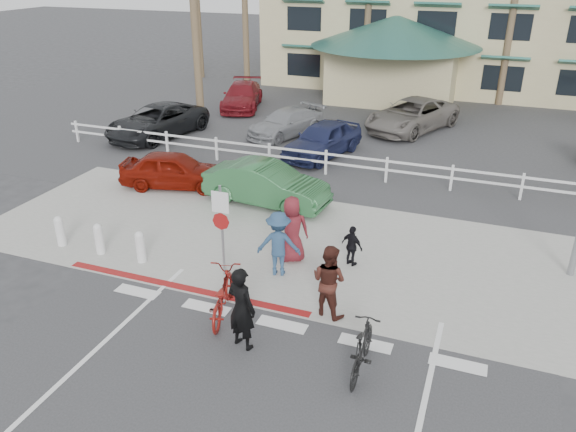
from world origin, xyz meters
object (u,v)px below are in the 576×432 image
at_px(car_red_compact, 174,170).
at_px(bike_black, 362,349).
at_px(sign_post, 222,226).
at_px(bike_red, 222,295).
at_px(car_white_sedan, 266,184).

bearing_deg(car_red_compact, bike_black, -143.98).
relative_size(sign_post, car_red_compact, 0.73).
relative_size(sign_post, bike_black, 1.54).
relative_size(bike_red, bike_black, 1.13).
distance_m(sign_post, bike_red, 2.08).
height_order(bike_red, bike_black, bike_black).
height_order(bike_red, car_white_sedan, car_white_sedan).
height_order(bike_red, car_red_compact, car_red_compact).
xyz_separation_m(sign_post, car_white_sedan, (-0.78, 4.83, -0.73)).
xyz_separation_m(sign_post, bike_red, (0.81, -1.70, -0.89)).
bearing_deg(sign_post, car_white_sedan, 99.11).
bearing_deg(car_red_compact, sign_post, -151.83).
distance_m(bike_red, car_white_sedan, 6.73).
bearing_deg(sign_post, car_red_compact, 132.03).
bearing_deg(car_red_compact, car_white_sedan, -107.46).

